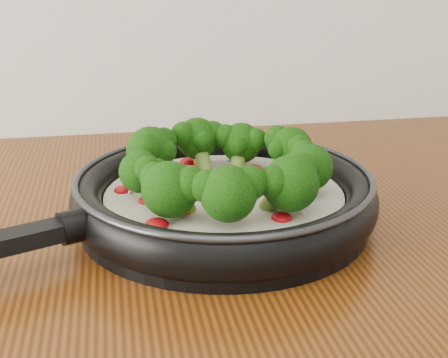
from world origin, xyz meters
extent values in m
cylinder|color=black|center=(0.10, 1.10, 0.91)|extent=(0.42, 0.42, 0.01)
torus|color=black|center=(0.10, 1.10, 0.93)|extent=(0.44, 0.44, 0.04)
torus|color=#2D2D33|center=(0.10, 1.10, 0.95)|extent=(0.43, 0.43, 0.01)
cylinder|color=black|center=(-0.05, 1.03, 0.94)|extent=(0.04, 0.04, 0.03)
cylinder|color=beige|center=(0.10, 1.10, 0.92)|extent=(0.34, 0.34, 0.02)
ellipsoid|color=#AC080F|center=(0.11, 1.08, 0.94)|extent=(0.03, 0.03, 0.01)
ellipsoid|color=#AC080F|center=(0.11, 1.07, 0.94)|extent=(0.02, 0.02, 0.01)
ellipsoid|color=#BA5A0B|center=(0.12, 1.07, 0.94)|extent=(0.03, 0.03, 0.01)
ellipsoid|color=#AC080F|center=(0.05, 1.19, 0.94)|extent=(0.02, 0.02, 0.01)
ellipsoid|color=#AC080F|center=(-0.01, 1.12, 0.94)|extent=(0.02, 0.02, 0.01)
ellipsoid|color=#BA5A0B|center=(0.03, 1.05, 0.94)|extent=(0.03, 0.03, 0.01)
ellipsoid|color=#AC080F|center=(0.17, 1.09, 0.94)|extent=(0.03, 0.03, 0.01)
ellipsoid|color=#AC080F|center=(0.13, 1.08, 0.94)|extent=(0.03, 0.03, 0.01)
ellipsoid|color=#BA5A0B|center=(0.05, 1.05, 0.94)|extent=(0.03, 0.03, 0.01)
ellipsoid|color=#AC080F|center=(0.07, 1.17, 0.94)|extent=(0.02, 0.02, 0.01)
ellipsoid|color=#AC080F|center=(0.15, 1.16, 0.94)|extent=(0.03, 0.03, 0.01)
ellipsoid|color=#BA5A0B|center=(0.19, 1.09, 0.94)|extent=(0.02, 0.02, 0.01)
ellipsoid|color=#AC080F|center=(0.09, 1.08, 0.94)|extent=(0.03, 0.03, 0.01)
ellipsoid|color=#AC080F|center=(0.09, 1.08, 0.94)|extent=(0.03, 0.03, 0.01)
ellipsoid|color=#BA5A0B|center=(0.18, 1.07, 0.94)|extent=(0.03, 0.03, 0.01)
ellipsoid|color=#AC080F|center=(0.08, 1.20, 0.94)|extent=(0.02, 0.02, 0.01)
ellipsoid|color=#AC080F|center=(0.02, 1.02, 0.94)|extent=(0.03, 0.03, 0.01)
ellipsoid|color=#BA5A0B|center=(0.09, 1.20, 0.94)|extent=(0.03, 0.03, 0.01)
ellipsoid|color=#AC080F|center=(0.15, 1.01, 0.94)|extent=(0.03, 0.03, 0.01)
ellipsoid|color=#AC080F|center=(0.02, 1.08, 0.94)|extent=(0.02, 0.02, 0.01)
ellipsoid|color=#BA5A0B|center=(0.09, 1.11, 0.94)|extent=(0.03, 0.03, 0.01)
ellipsoid|color=#AC080F|center=(0.09, 1.09, 0.94)|extent=(0.03, 0.03, 0.01)
ellipsoid|color=white|center=(0.08, 1.12, 0.93)|extent=(0.01, 0.00, 0.00)
ellipsoid|color=white|center=(0.03, 1.10, 0.94)|extent=(0.01, 0.01, 0.00)
ellipsoid|color=white|center=(0.11, 1.10, 0.93)|extent=(0.01, 0.01, 0.00)
ellipsoid|color=white|center=(0.09, 1.12, 0.94)|extent=(0.01, 0.01, 0.00)
ellipsoid|color=white|center=(0.00, 1.11, 0.94)|extent=(0.01, 0.01, 0.00)
ellipsoid|color=white|center=(0.04, 1.00, 0.94)|extent=(0.01, 0.01, 0.00)
ellipsoid|color=white|center=(0.20, 1.17, 0.94)|extent=(0.01, 0.01, 0.00)
ellipsoid|color=white|center=(0.03, 1.07, 0.93)|extent=(0.01, 0.01, 0.00)
ellipsoid|color=white|center=(0.07, 1.09, 0.93)|extent=(0.00, 0.01, 0.00)
ellipsoid|color=white|center=(0.03, 1.10, 0.94)|extent=(0.01, 0.01, 0.00)
ellipsoid|color=white|center=(0.12, 1.03, 0.93)|extent=(0.01, 0.01, 0.00)
ellipsoid|color=white|center=(0.15, 1.09, 0.94)|extent=(0.01, 0.01, 0.00)
ellipsoid|color=white|center=(0.10, 1.08, 0.94)|extent=(0.01, 0.01, 0.00)
ellipsoid|color=white|center=(0.10, 1.10, 0.94)|extent=(0.01, 0.01, 0.00)
ellipsoid|color=white|center=(0.17, 1.02, 0.94)|extent=(0.01, 0.01, 0.00)
ellipsoid|color=white|center=(0.20, 1.08, 0.93)|extent=(0.01, 0.01, 0.00)
ellipsoid|color=white|center=(0.11, 1.15, 0.94)|extent=(0.01, 0.01, 0.00)
ellipsoid|color=white|center=(0.16, 1.03, 0.93)|extent=(0.00, 0.01, 0.00)
ellipsoid|color=white|center=(0.13, 1.20, 0.94)|extent=(0.01, 0.01, 0.00)
ellipsoid|color=white|center=(0.10, 1.09, 0.93)|extent=(0.01, 0.01, 0.00)
ellipsoid|color=white|center=(0.09, 1.13, 0.94)|extent=(0.01, 0.01, 0.00)
ellipsoid|color=white|center=(0.06, 1.13, 0.93)|extent=(0.01, 0.01, 0.00)
ellipsoid|color=white|center=(0.09, 1.11, 0.94)|extent=(0.01, 0.01, 0.00)
ellipsoid|color=white|center=(0.05, 1.19, 0.93)|extent=(0.01, 0.01, 0.00)
ellipsoid|color=white|center=(0.08, 1.11, 0.94)|extent=(0.01, 0.01, 0.00)
ellipsoid|color=white|center=(0.01, 1.03, 0.93)|extent=(0.01, 0.01, 0.00)
cylinder|color=olive|center=(0.17, 1.13, 0.95)|extent=(0.04, 0.03, 0.04)
sphere|color=black|center=(0.19, 1.13, 0.97)|extent=(0.07, 0.07, 0.05)
sphere|color=black|center=(0.18, 1.15, 0.98)|extent=(0.04, 0.04, 0.03)
sphere|color=black|center=(0.19, 1.11, 0.98)|extent=(0.04, 0.04, 0.03)
sphere|color=black|center=(0.17, 1.13, 0.97)|extent=(0.03, 0.03, 0.03)
cylinder|color=olive|center=(0.13, 1.16, 0.95)|extent=(0.03, 0.04, 0.04)
sphere|color=black|center=(0.14, 1.18, 0.97)|extent=(0.07, 0.07, 0.05)
sphere|color=black|center=(0.12, 1.18, 0.97)|extent=(0.04, 0.04, 0.03)
sphere|color=black|center=(0.16, 1.17, 0.97)|extent=(0.04, 0.04, 0.03)
sphere|color=black|center=(0.13, 1.16, 0.97)|extent=(0.03, 0.03, 0.02)
cylinder|color=olive|center=(0.09, 1.17, 0.95)|extent=(0.02, 0.04, 0.04)
sphere|color=black|center=(0.09, 1.19, 0.97)|extent=(0.07, 0.07, 0.05)
sphere|color=black|center=(0.07, 1.18, 0.98)|extent=(0.04, 0.04, 0.03)
sphere|color=black|center=(0.11, 1.19, 0.98)|extent=(0.04, 0.04, 0.03)
sphere|color=black|center=(0.09, 1.17, 0.97)|extent=(0.03, 0.03, 0.03)
cylinder|color=olive|center=(0.04, 1.14, 0.95)|extent=(0.04, 0.04, 0.04)
sphere|color=black|center=(0.03, 1.15, 0.97)|extent=(0.07, 0.07, 0.06)
sphere|color=black|center=(0.02, 1.13, 0.98)|extent=(0.05, 0.05, 0.04)
sphere|color=black|center=(0.04, 1.17, 0.98)|extent=(0.04, 0.04, 0.03)
sphere|color=black|center=(0.04, 1.14, 0.97)|extent=(0.04, 0.04, 0.03)
cylinder|color=olive|center=(0.03, 1.09, 0.95)|extent=(0.03, 0.02, 0.04)
sphere|color=black|center=(0.01, 1.09, 0.97)|extent=(0.06, 0.06, 0.05)
sphere|color=black|center=(0.02, 1.08, 0.97)|extent=(0.04, 0.04, 0.03)
sphere|color=black|center=(0.02, 1.11, 0.97)|extent=(0.03, 0.03, 0.03)
sphere|color=black|center=(0.03, 1.09, 0.97)|extent=(0.03, 0.03, 0.02)
cylinder|color=olive|center=(0.05, 1.05, 0.95)|extent=(0.04, 0.04, 0.04)
sphere|color=black|center=(0.04, 1.03, 0.97)|extent=(0.07, 0.07, 0.06)
sphere|color=black|center=(0.06, 1.02, 0.97)|extent=(0.05, 0.05, 0.04)
sphere|color=black|center=(0.03, 1.05, 0.97)|extent=(0.04, 0.04, 0.03)
sphere|color=black|center=(0.05, 1.05, 0.97)|extent=(0.04, 0.04, 0.03)
cylinder|color=olive|center=(0.09, 1.02, 0.95)|extent=(0.02, 0.04, 0.04)
sphere|color=black|center=(0.09, 1.00, 0.97)|extent=(0.07, 0.07, 0.05)
sphere|color=black|center=(0.11, 1.01, 0.98)|extent=(0.04, 0.04, 0.03)
sphere|color=black|center=(0.07, 1.01, 0.98)|extent=(0.04, 0.04, 0.03)
sphere|color=black|center=(0.09, 1.02, 0.97)|extent=(0.04, 0.04, 0.03)
cylinder|color=olive|center=(0.15, 1.03, 0.95)|extent=(0.03, 0.04, 0.04)
sphere|color=black|center=(0.16, 1.02, 0.97)|extent=(0.07, 0.07, 0.06)
sphere|color=black|center=(0.17, 1.04, 0.98)|extent=(0.05, 0.05, 0.04)
sphere|color=black|center=(0.14, 1.01, 0.98)|extent=(0.04, 0.04, 0.03)
sphere|color=black|center=(0.15, 1.03, 0.97)|extent=(0.04, 0.04, 0.03)
cylinder|color=olive|center=(0.18, 1.07, 0.95)|extent=(0.04, 0.03, 0.04)
sphere|color=black|center=(0.19, 1.07, 0.97)|extent=(0.07, 0.07, 0.05)
sphere|color=black|center=(0.19, 1.09, 0.98)|extent=(0.04, 0.04, 0.03)
sphere|color=black|center=(0.18, 1.05, 0.97)|extent=(0.04, 0.04, 0.03)
sphere|color=black|center=(0.17, 1.07, 0.97)|extent=(0.03, 0.03, 0.03)
camera|label=1|loc=(-0.01, 0.49, 1.18)|focal=47.69mm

